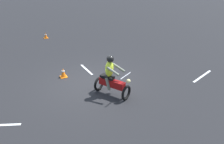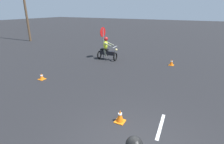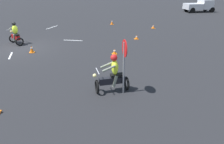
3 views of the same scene
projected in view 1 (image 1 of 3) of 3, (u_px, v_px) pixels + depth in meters
name	position (u px, v px, depth m)	size (l,w,h in m)	color
ground_plane	(91.00, 83.00, 9.65)	(120.00, 120.00, 0.00)	black
motorcycle_rider_foreground	(111.00, 78.00, 8.44)	(1.51, 1.24, 1.66)	black
traffic_cone_near_left	(63.00, 73.00, 10.11)	(0.32, 0.32, 0.45)	orange
traffic_cone_mid_center	(46.00, 36.00, 16.18)	(0.32, 0.32, 0.41)	orange
lane_stripe_e	(87.00, 69.00, 10.99)	(0.10, 1.40, 0.01)	silver
lane_stripe_s	(202.00, 76.00, 10.29)	(0.10, 1.78, 0.01)	silver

